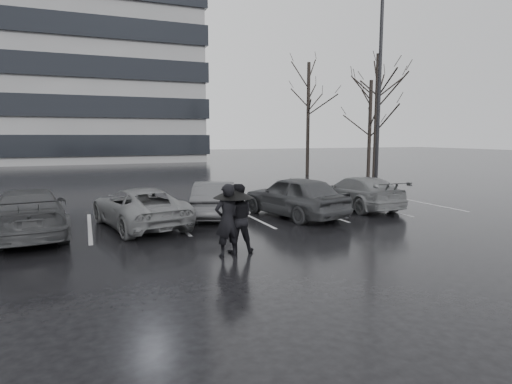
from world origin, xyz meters
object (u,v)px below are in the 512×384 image
Objects in this scene: tree_ne at (370,129)px; pedestrian_left at (227,220)px; lamp_post at (379,103)px; car_west_b at (139,207)px; car_west_a at (215,199)px; pedestrian_right at (237,218)px; tree_east at (376,120)px; tree_north at (308,119)px; car_west_c at (29,213)px; car_east at (358,192)px; car_main at (294,196)px.

pedestrian_left is at bearing -134.90° from tree_ne.
pedestrian_left is 14.51m from lamp_post.
lamp_post reaches higher than car_west_b.
lamp_post is at bearing -140.91° from car_west_a.
tree_ne is at bearing -144.75° from pedestrian_left.
lamp_post reaches higher than car_west_a.
tree_east reaches higher than pedestrian_right.
car_west_c is at bearing -139.20° from tree_north.
lamp_post reaches higher than car_west_c.
pedestrian_right is 23.12m from tree_north.
lamp_post is (9.86, 3.43, 4.01)m from car_west_a.
lamp_post reaches higher than tree_east.
tree_ne reaches higher than car_west_b.
car_west_b is at bearing 1.31° from car_east.
car_west_a is 0.81× the size of car_west_c.
pedestrian_left is at bearing 132.74° from car_west_c.
car_west_b is 0.58× the size of tree_east.
pedestrian_right is 0.17× the size of lamp_post.
car_west_b is 3.23m from car_west_c.
car_main is 1.12× the size of car_west_a.
tree_ne reaches higher than pedestrian_right.
pedestrian_right is (1.96, -4.19, 0.24)m from car_west_b.
lamp_post is at bearing -173.87° from car_west_b.
car_west_c is 0.49× the size of lamp_post.
car_west_a is 6.04m from car_east.
car_east is 2.56× the size of pedestrian_right.
pedestrian_right is (0.34, 0.23, -0.02)m from pedestrian_left.
car_main is at bearing -120.18° from tree_north.
lamp_post is 4.73m from tree_east.
car_main is 3.37m from car_east.
tree_ne is at bearing -158.45° from car_west_b.
tree_north is (12.49, 19.16, 3.36)m from pedestrian_right.
car_main is 0.99× the size of car_east.
car_west_a is 0.51× the size of tree_east.
tree_north is at bearing -111.12° from pedestrian_right.
tree_east is (6.59, 7.59, 3.34)m from car_east.
tree_east reaches higher than car_west_c.
tree_ne is (2.50, 4.00, -0.50)m from tree_east.
car_west_b is 17.70m from tree_east.
car_west_b is 0.55× the size of tree_north.
tree_north is at bearing -133.35° from pedestrian_left.
tree_ne is (16.33, 16.39, 2.59)m from pedestrian_left.
lamp_post is (12.68, 4.19, 4.03)m from car_west_b.
car_east is 6.73m from lamp_post.
car_west_b is 4.71m from pedestrian_left.
lamp_post is at bearing -151.98° from pedestrian_left.
pedestrian_right is at bearing -134.70° from tree_ne.
car_west_b is 21.12m from tree_north.
car_west_b is 2.61× the size of pedestrian_right.
car_east is at bearing -156.29° from pedestrian_left.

